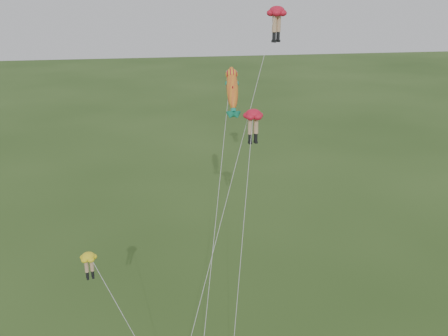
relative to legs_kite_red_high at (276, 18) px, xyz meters
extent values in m
ellipsoid|color=red|center=(0.13, 0.21, 0.50)|extent=(2.16, 2.16, 0.78)
cylinder|color=tan|center=(-0.06, 0.07, -0.42)|extent=(0.34, 0.34, 1.18)
cylinder|color=black|center=(-0.06, 0.07, -1.31)|extent=(0.27, 0.27, 0.59)
cube|color=black|center=(-0.06, 0.07, -1.69)|extent=(0.36, 0.39, 0.17)
cylinder|color=tan|center=(0.33, 0.34, -0.42)|extent=(0.34, 0.34, 1.18)
cylinder|color=black|center=(0.33, 0.34, -1.31)|extent=(0.27, 0.27, 0.59)
cube|color=black|center=(0.33, 0.34, -1.69)|extent=(0.36, 0.39, 0.17)
cylinder|color=silver|center=(-4.44, -6.95, -9.63)|extent=(9.19, 14.35, 21.02)
ellipsoid|color=red|center=(-2.94, -6.04, -5.76)|extent=(1.67, 1.67, 0.70)
cylinder|color=tan|center=(-3.14, -6.09, -6.58)|extent=(0.31, 0.31, 1.06)
cylinder|color=black|center=(-3.14, -6.09, -7.37)|extent=(0.24, 0.24, 0.53)
cube|color=black|center=(-3.14, -6.09, -7.72)|extent=(0.24, 0.34, 0.15)
cylinder|color=tan|center=(-2.73, -5.99, -6.58)|extent=(0.31, 0.31, 1.06)
cylinder|color=black|center=(-2.73, -5.99, -7.37)|extent=(0.24, 0.24, 0.53)
cube|color=black|center=(-2.73, -5.99, -7.72)|extent=(0.24, 0.34, 0.15)
cylinder|color=silver|center=(-4.46, -10.32, -12.77)|extent=(3.08, 8.60, 14.73)
ellipsoid|color=yellow|center=(-13.59, -12.55, -11.80)|extent=(1.18, 1.18, 0.48)
cylinder|color=tan|center=(-13.73, -12.59, -12.37)|extent=(0.21, 0.21, 0.73)
cylinder|color=black|center=(-13.73, -12.59, -12.92)|extent=(0.17, 0.17, 0.37)
cube|color=black|center=(-13.73, -12.59, -13.15)|extent=(0.17, 0.24, 0.11)
cylinder|color=tan|center=(-13.45, -12.51, -12.37)|extent=(0.21, 0.21, 0.73)
cylinder|color=black|center=(-13.45, -12.51, -12.92)|extent=(0.17, 0.17, 0.37)
cube|color=black|center=(-13.45, -12.51, -13.15)|extent=(0.17, 0.24, 0.11)
cylinder|color=silver|center=(-11.50, -13.95, -15.85)|extent=(4.21, 2.84, 8.57)
ellipsoid|color=yellow|center=(-3.94, -3.67, -4.43)|extent=(1.20, 2.95, 3.18)
sphere|color=yellow|center=(-3.94, -3.67, -4.43)|extent=(1.03, 1.36, 1.27)
cone|color=#158867|center=(-3.94, -3.67, -4.43)|extent=(0.83, 1.28, 1.18)
cone|color=#158867|center=(-3.94, -3.67, -4.43)|extent=(0.83, 1.28, 1.18)
cone|color=#158867|center=(-3.94, -3.67, -4.43)|extent=(0.47, 0.72, 0.66)
cone|color=#158867|center=(-3.94, -3.67, -4.43)|extent=(0.47, 0.72, 0.66)
cone|color=#AF1220|center=(-3.94, -3.67, -4.43)|extent=(0.51, 0.71, 0.66)
cylinder|color=silver|center=(-5.95, -9.42, -12.28)|extent=(4.05, 11.52, 15.72)
camera|label=1|loc=(-10.15, -37.61, 2.14)|focal=40.00mm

